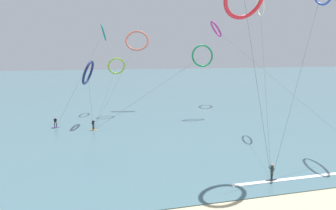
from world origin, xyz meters
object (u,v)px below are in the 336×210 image
object	(u,v)px
surfer_charcoal	(272,173)
kite_ivory	(260,4)
kite_coral	(137,41)
kite_lime	(116,66)
kite_teal	(103,32)
kite_magenta	(216,29)
surfer_amber	(93,125)
surfer_violet	(55,123)
kite_emerald	(202,56)
kite_navy	(88,73)

from	to	relation	value
surfer_charcoal	kite_ivory	bearing A→B (deg)	-156.53
kite_ivory	kite_coral	world-z (taller)	kite_ivory
kite_lime	kite_teal	bearing A→B (deg)	-77.20
kite_ivory	kite_magenta	size ratio (longest dim) A/B	0.49
surfer_amber	surfer_violet	size ratio (longest dim) A/B	1.00
kite_ivory	surfer_amber	bearing A→B (deg)	97.54
surfer_violet	kite_emerald	distance (m)	29.31
kite_teal	kite_navy	size ratio (longest dim) A/B	1.68
kite_ivory	kite_emerald	bearing A→B (deg)	42.86
kite_lime	kite_ivory	xyz separation A→B (m)	(21.71, -15.80, 10.31)
surfer_amber	kite_lime	size ratio (longest dim) A/B	0.13
surfer_violet	kite_coral	xyz separation A→B (m)	(16.09, 16.49, 14.02)
surfer_amber	surfer_violet	world-z (taller)	same
surfer_charcoal	kite_lime	world-z (taller)	kite_lime
surfer_violet	kite_emerald	world-z (taller)	kite_emerald
surfer_violet	kite_navy	world-z (taller)	kite_navy
surfer_charcoal	kite_magenta	world-z (taller)	kite_magenta
surfer_violet	kite_magenta	size ratio (longest dim) A/B	0.04
kite_teal	kite_navy	bearing A→B (deg)	167.52
kite_lime	kite_emerald	bearing A→B (deg)	155.38
kite_navy	kite_ivory	world-z (taller)	kite_ivory
kite_teal	kite_emerald	world-z (taller)	kite_teal
kite_teal	kite_lime	xyz separation A→B (m)	(2.08, -5.94, -6.92)
surfer_violet	kite_ivory	xyz separation A→B (m)	(32.57, -6.33, 19.09)
kite_emerald	kite_teal	bearing A→B (deg)	149.68
kite_lime	kite_magenta	size ratio (longest dim) A/B	0.29
kite_ivory	kite_lime	bearing A→B (deg)	68.62
kite_magenta	surfer_violet	bearing A→B (deg)	127.23
surfer_charcoal	kite_lime	xyz separation A→B (m)	(-11.83, 36.34, 8.77)
surfer_violet	kite_lime	bearing A→B (deg)	39.14
surfer_amber	kite_lime	distance (m)	16.01
kite_teal	kite_ivory	xyz separation A→B (m)	(23.79, -21.74, 3.40)
surfer_charcoal	kite_navy	distance (m)	35.05
kite_teal	kite_lime	distance (m)	9.35
kite_navy	kite_emerald	bearing A→B (deg)	109.12
surfer_amber	kite_ivory	bearing A→B (deg)	-64.20
kite_coral	kite_magenta	bearing A→B (deg)	17.29
kite_emerald	kite_coral	world-z (taller)	kite_coral
kite_teal	kite_ivory	size ratio (longest dim) A/B	0.81
surfer_amber	kite_emerald	world-z (taller)	kite_emerald
kite_teal	kite_emerald	distance (m)	21.88
surfer_amber	kite_coral	size ratio (longest dim) A/B	0.08
surfer_charcoal	surfer_violet	world-z (taller)	same
kite_coral	surfer_violet	bearing A→B (deg)	-123.49
surfer_amber	kite_ivory	xyz separation A→B (m)	(26.54, -3.31, 19.09)
surfer_charcoal	kite_navy	bearing A→B (deg)	-100.58
surfer_amber	kite_magenta	size ratio (longest dim) A/B	0.04
surfer_charcoal	surfer_violet	size ratio (longest dim) A/B	1.00
surfer_charcoal	kite_teal	distance (m)	47.19
kite_coral	kite_emerald	bearing A→B (deg)	-37.79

